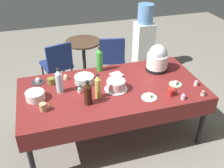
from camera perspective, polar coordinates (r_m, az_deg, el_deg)
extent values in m
plane|color=slate|center=(3.57, 0.00, -10.93)|extent=(9.00, 9.00, 0.00)
cube|color=maroon|center=(3.12, 0.00, -1.09)|extent=(2.20, 1.10, 0.04)
cylinder|color=black|center=(2.92, -17.44, -15.28)|extent=(0.06, 0.06, 0.71)
cylinder|color=black|center=(3.40, 19.27, -7.83)|extent=(0.06, 0.06, 0.71)
cylinder|color=black|center=(3.64, -17.84, -4.57)|extent=(0.06, 0.06, 0.71)
cylinder|color=black|center=(4.03, 12.10, 0.24)|extent=(0.06, 0.06, 0.71)
cube|color=maroon|center=(2.77, 3.23, -8.94)|extent=(2.20, 0.01, 0.18)
cube|color=maroon|center=(3.62, -2.44, 1.99)|extent=(2.20, 0.01, 0.18)
cylinder|color=silver|center=(3.07, 0.87, -1.12)|extent=(0.27, 0.27, 0.01)
cylinder|color=beige|center=(3.04, 0.88, -0.20)|extent=(0.22, 0.22, 0.11)
cylinder|color=silver|center=(3.01, 0.89, 0.71)|extent=(0.22, 0.22, 0.01)
cylinder|color=black|center=(3.53, 9.77, 3.42)|extent=(0.29, 0.29, 0.04)
cylinder|color=white|center=(3.48, 9.94, 5.04)|extent=(0.28, 0.28, 0.18)
sphere|color=#B2BCC1|center=(3.43, 10.11, 6.68)|extent=(0.24, 0.24, 0.24)
cylinder|color=#B2C6BC|center=(3.21, -6.13, 1.08)|extent=(0.24, 0.24, 0.08)
cylinder|color=silver|center=(3.01, -16.57, -2.47)|extent=(0.21, 0.21, 0.09)
cylinder|color=#2D2D33|center=(3.33, -16.05, 0.38)|extent=(0.16, 0.16, 0.01)
cube|color=white|center=(3.32, -16.11, 0.76)|extent=(0.05, 0.07, 0.04)
cylinder|color=#8CA87F|center=(3.25, 13.79, -0.07)|extent=(0.16, 0.16, 0.01)
cube|color=beige|center=(3.24, 13.83, 0.25)|extent=(0.07, 0.06, 0.03)
cylinder|color=white|center=(2.96, 8.17, -2.94)|extent=(0.18, 0.18, 0.01)
cube|color=white|center=(2.94, 8.21, -2.54)|extent=(0.07, 0.08, 0.04)
cylinder|color=beige|center=(3.14, 19.42, -2.10)|extent=(0.05, 0.05, 0.03)
sphere|color=brown|center=(3.13, 19.51, -1.67)|extent=(0.05, 0.05, 0.05)
cylinder|color=beige|center=(3.30, 18.03, -0.03)|extent=(0.05, 0.05, 0.03)
sphere|color=pink|center=(3.29, 18.11, 0.40)|extent=(0.05, 0.05, 0.05)
cylinder|color=beige|center=(3.31, -10.18, 1.25)|extent=(0.05, 0.05, 0.03)
sphere|color=beige|center=(3.30, -10.22, 1.68)|extent=(0.05, 0.05, 0.05)
cylinder|color=beige|center=(3.03, -7.10, -1.61)|extent=(0.05, 0.05, 0.03)
sphere|color=#6BC6B2|center=(3.02, -7.14, -1.16)|extent=(0.05, 0.05, 0.05)
cylinder|color=beige|center=(3.01, 15.41, -2.94)|extent=(0.05, 0.05, 0.03)
sphere|color=pink|center=(3.00, 15.49, -2.49)|extent=(0.05, 0.05, 0.05)
cylinder|color=silver|center=(3.03, -11.54, 0.23)|extent=(0.08, 0.08, 0.24)
cone|color=silver|center=(2.95, -11.84, 2.62)|extent=(0.07, 0.07, 0.05)
cylinder|color=black|center=(2.94, -11.91, 3.19)|extent=(0.04, 0.04, 0.02)
cylinder|color=#33190F|center=(2.79, -5.31, -2.45)|extent=(0.09, 0.09, 0.22)
cone|color=#33190F|center=(2.72, -5.45, -0.12)|extent=(0.08, 0.08, 0.05)
cylinder|color=black|center=(2.70, -5.48, 0.49)|extent=(0.04, 0.04, 0.02)
cylinder|color=green|center=(3.41, -2.77, 4.99)|extent=(0.08, 0.08, 0.27)
cone|color=green|center=(3.34, -2.84, 7.42)|extent=(0.07, 0.07, 0.05)
cylinder|color=black|center=(3.33, -2.85, 7.95)|extent=(0.04, 0.04, 0.02)
cylinder|color=gold|center=(2.88, -3.09, -0.97)|extent=(0.07, 0.07, 0.23)
cone|color=gold|center=(2.80, -3.17, 1.46)|extent=(0.06, 0.06, 0.05)
cylinder|color=black|center=(2.79, -3.19, 2.06)|extent=(0.03, 0.03, 0.02)
cylinder|color=#B2231E|center=(3.02, 12.84, -1.75)|extent=(0.07, 0.07, 0.09)
torus|color=#B2231E|center=(3.04, 13.65, -1.53)|extent=(0.05, 0.01, 0.05)
cylinder|color=olive|center=(3.24, -13.26, 0.62)|extent=(0.09, 0.09, 0.08)
torus|color=olive|center=(3.24, -12.30, 0.83)|extent=(0.05, 0.01, 0.05)
cylinder|color=tan|center=(2.81, -14.96, -4.96)|extent=(0.08, 0.08, 0.09)
torus|color=tan|center=(2.81, -13.96, -4.73)|extent=(0.06, 0.01, 0.06)
cube|color=pink|center=(3.34, 1.01, 2.00)|extent=(0.17, 0.17, 0.02)
cube|color=navy|center=(4.41, -12.20, 4.24)|extent=(0.54, 0.54, 0.05)
cube|color=navy|center=(4.14, -11.53, 5.91)|extent=(0.41, 0.15, 0.40)
cylinder|color=black|center=(4.73, -10.61, 3.34)|extent=(0.04, 0.04, 0.40)
cylinder|color=black|center=(4.63, -14.92, 2.08)|extent=(0.04, 0.04, 0.40)
cylinder|color=black|center=(4.42, -8.69, 1.35)|extent=(0.04, 0.04, 0.40)
cylinder|color=black|center=(4.32, -13.26, -0.05)|extent=(0.04, 0.04, 0.40)
cube|color=navy|center=(4.55, -0.24, 5.92)|extent=(0.51, 0.51, 0.05)
cube|color=navy|center=(4.28, 0.02, 7.44)|extent=(0.42, 0.12, 0.40)
cylinder|color=black|center=(4.84, 1.79, 4.62)|extent=(0.04, 0.04, 0.40)
cylinder|color=black|center=(4.81, -2.71, 4.40)|extent=(0.04, 0.04, 0.40)
cylinder|color=black|center=(4.51, 2.41, 2.39)|extent=(0.04, 0.04, 0.40)
cylinder|color=black|center=(4.48, -2.41, 2.15)|extent=(0.04, 0.04, 0.40)
cylinder|color=#473323|center=(4.48, -6.40, 9.19)|extent=(0.60, 0.60, 0.03)
cylinder|color=black|center=(4.63, -6.14, 5.20)|extent=(0.06, 0.06, 0.67)
cylinder|color=black|center=(4.79, -5.90, 1.52)|extent=(0.44, 0.44, 0.02)
cube|color=silver|center=(4.95, 6.91, 8.24)|extent=(0.32, 0.32, 0.90)
cylinder|color=#6699D8|center=(4.74, 7.41, 15.10)|extent=(0.28, 0.28, 0.34)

